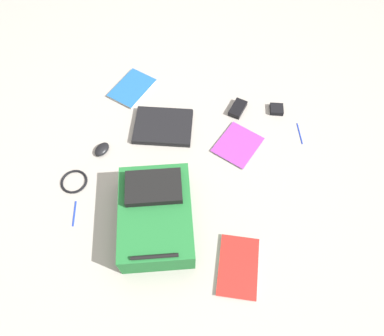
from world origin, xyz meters
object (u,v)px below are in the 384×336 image
(pen_blue, at_px, (74,213))
(earbud_pouch, at_px, (277,109))
(book_blue, at_px, (238,267))
(pen_black, at_px, (300,133))
(laptop, at_px, (163,126))
(computer_mouse, at_px, (102,149))
(power_brick, at_px, (238,108))
(backpack, at_px, (156,215))
(cable_coil, at_px, (74,182))
(book_red, at_px, (238,145))
(book_comic, at_px, (132,88))

(pen_blue, relative_size, earbud_pouch, 1.77)
(book_blue, height_order, pen_black, book_blue)
(laptop, relative_size, computer_mouse, 3.87)
(computer_mouse, distance_m, pen_blue, 0.37)
(power_brick, bearing_deg, book_blue, 101.35)
(book_blue, relative_size, power_brick, 2.40)
(power_brick, distance_m, pen_black, 0.37)
(backpack, relative_size, pen_blue, 4.13)
(book_blue, bearing_deg, power_brick, -78.65)
(cable_coil, distance_m, earbud_pouch, 1.18)
(laptop, bearing_deg, power_brick, -148.47)
(book_blue, bearing_deg, backpack, -15.26)
(earbud_pouch, bearing_deg, computer_mouse, 30.81)
(laptop, distance_m, cable_coil, 0.56)
(laptop, relative_size, book_red, 1.24)
(laptop, bearing_deg, backpack, 104.34)
(backpack, xyz_separation_m, laptop, (0.14, -0.54, -0.07))
(backpack, distance_m, book_comic, 0.87)
(power_brick, height_order, pen_blue, power_brick)
(pen_black, bearing_deg, pen_blue, 37.02)
(cable_coil, bearing_deg, computer_mouse, -107.68)
(pen_blue, xyz_separation_m, earbud_pouch, (-0.86, -0.88, 0.01))
(backpack, height_order, computer_mouse, backpack)
(laptop, height_order, cable_coil, laptop)
(book_red, distance_m, book_comic, 0.73)
(power_brick, bearing_deg, book_red, 101.38)
(book_red, height_order, computer_mouse, computer_mouse)
(book_comic, xyz_separation_m, pen_black, (-1.00, 0.07, -0.00))
(book_red, bearing_deg, book_comic, -18.90)
(cable_coil, bearing_deg, power_brick, -136.67)
(pen_black, bearing_deg, backpack, 49.09)
(backpack, height_order, book_comic, backpack)
(book_red, height_order, earbud_pouch, earbud_pouch)
(book_blue, height_order, earbud_pouch, earbud_pouch)
(backpack, bearing_deg, pen_black, -130.91)
(book_blue, xyz_separation_m, cable_coil, (0.89, -0.21, -0.00))
(book_blue, distance_m, book_red, 0.66)
(book_comic, relative_size, cable_coil, 2.22)
(book_red, bearing_deg, power_brick, -78.62)
(pen_blue, bearing_deg, cable_coil, -65.78)
(earbud_pouch, bearing_deg, power_brick, 13.85)
(cable_coil, bearing_deg, pen_black, -150.97)
(book_comic, height_order, power_brick, power_brick)
(laptop, relative_size, book_comic, 1.19)
(power_brick, distance_m, pen_blue, 1.05)
(computer_mouse, distance_m, pen_black, 1.08)
(laptop, xyz_separation_m, earbud_pouch, (-0.59, -0.28, -0.00))
(laptop, bearing_deg, book_comic, -40.54)
(earbud_pouch, bearing_deg, cable_coil, 38.01)
(book_blue, xyz_separation_m, pen_blue, (0.82, -0.05, -0.00))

